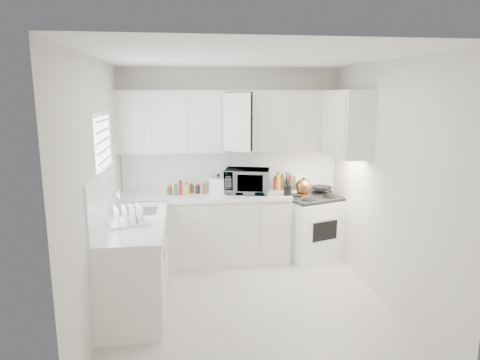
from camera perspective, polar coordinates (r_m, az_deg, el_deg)
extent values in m
plane|color=#B8B2A8|center=(4.83, 1.16, -16.37)|extent=(3.20, 3.20, 0.00)
plane|color=white|center=(4.29, 1.30, 16.04)|extent=(3.20, 3.20, 0.00)
plane|color=beige|center=(5.94, -1.16, 2.17)|extent=(3.00, 0.00, 3.00)
plane|color=beige|center=(2.87, 6.21, -8.04)|extent=(3.00, 0.00, 3.00)
plane|color=beige|center=(4.41, -18.41, -1.66)|extent=(0.00, 3.20, 3.20)
plane|color=beige|center=(4.84, 19.04, -0.57)|extent=(0.00, 3.20, 3.20)
cube|color=silver|center=(5.68, -4.70, -2.15)|extent=(2.24, 0.64, 0.05)
cube|color=silver|center=(4.65, -13.91, -5.53)|extent=(0.64, 1.62, 0.05)
cube|color=silver|center=(5.94, -1.15, 1.44)|extent=(2.98, 0.02, 0.55)
cube|color=silver|center=(4.62, -17.79, -2.01)|extent=(0.02, 1.60, 0.55)
imported|color=gray|center=(5.71, 0.92, 0.23)|extent=(0.64, 0.45, 0.39)
cylinder|color=white|center=(5.90, -1.22, -0.02)|extent=(0.12, 0.12, 0.27)
cylinder|color=brown|center=(5.78, -9.34, -1.11)|extent=(0.06, 0.06, 0.13)
cylinder|color=#26723D|center=(5.69, -8.61, -1.28)|extent=(0.06, 0.06, 0.13)
cylinder|color=red|center=(5.78, -7.86, -1.07)|extent=(0.06, 0.06, 0.13)
cylinder|color=gold|center=(5.69, -7.10, -1.24)|extent=(0.06, 0.06, 0.13)
cylinder|color=brown|center=(5.78, -6.37, -1.03)|extent=(0.06, 0.06, 0.13)
cylinder|color=black|center=(5.70, -5.59, -1.20)|extent=(0.06, 0.06, 0.13)
cylinder|color=brown|center=(5.79, -4.89, -0.99)|extent=(0.06, 0.06, 0.13)
cylinder|color=#26723D|center=(5.70, -4.09, -1.16)|extent=(0.06, 0.06, 0.13)
cylinder|color=red|center=(5.94, 4.56, -0.35)|extent=(0.06, 0.06, 0.19)
cylinder|color=gold|center=(5.90, 5.21, -0.46)|extent=(0.06, 0.06, 0.19)
cylinder|color=brown|center=(5.97, 5.60, -0.33)|extent=(0.06, 0.06, 0.19)
cylinder|color=black|center=(5.92, 6.25, -0.43)|extent=(0.06, 0.06, 0.19)
cylinder|color=brown|center=(5.99, 6.62, -0.30)|extent=(0.06, 0.06, 0.19)
cylinder|color=#26723D|center=(5.95, 7.28, -0.40)|extent=(0.06, 0.06, 0.19)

